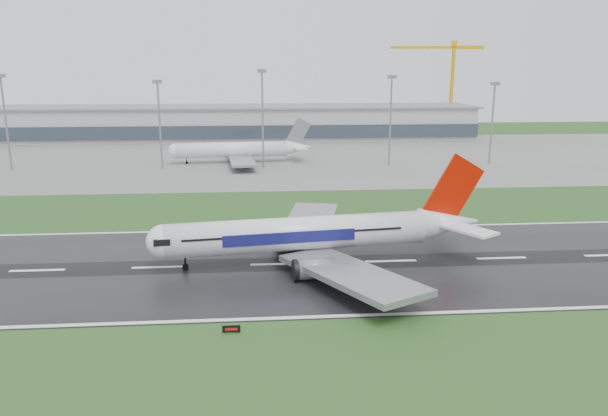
{
  "coord_description": "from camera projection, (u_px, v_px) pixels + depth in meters",
  "views": [
    {
      "loc": [
        17.42,
        -91.99,
        32.65
      ],
      "look_at": [
        25.69,
        12.0,
        7.0
      ],
      "focal_mm": 33.28,
      "sensor_mm": 36.0,
      "label": 1
    }
  ],
  "objects": [
    {
      "name": "runway",
      "position": [
        159.0,
        267.0,
        95.49
      ],
      "size": [
        400.0,
        45.0,
        0.1
      ],
      "primitive_type": "cube",
      "color": "black",
      "rests_on": "ground"
    },
    {
      "name": "terminal",
      "position": [
        223.0,
        123.0,
        272.8
      ],
      "size": [
        240.0,
        36.0,
        15.0
      ],
      "primitive_type": "cube",
      "color": "#94989F",
      "rests_on": "ground"
    },
    {
      "name": "floodmast_5",
      "position": [
        492.0,
        126.0,
        196.63
      ],
      "size": [
        0.64,
        0.64,
        27.44
      ],
      "primitive_type": "cylinder",
      "color": "gray",
      "rests_on": "ground"
    },
    {
      "name": "floodmast_1",
      "position": [
        6.0,
        125.0,
        183.7
      ],
      "size": [
        0.64,
        0.64,
        30.21
      ],
      "primitive_type": "cylinder",
      "color": "gray",
      "rests_on": "ground"
    },
    {
      "name": "floodmast_3",
      "position": [
        263.0,
        121.0,
        189.97
      ],
      "size": [
        0.64,
        0.64,
        31.67
      ],
      "primitive_type": "cylinder",
      "color": "gray",
      "rests_on": "ground"
    },
    {
      "name": "floodmast_4",
      "position": [
        390.0,
        123.0,
        193.57
      ],
      "size": [
        0.64,
        0.64,
        29.77
      ],
      "primitive_type": "cylinder",
      "color": "gray",
      "rests_on": "ground"
    },
    {
      "name": "parked_airliner",
      "position": [
        238.0,
        141.0,
        201.63
      ],
      "size": [
        56.43,
        53.22,
        15.22
      ],
      "primitive_type": null,
      "rotation": [
        0.0,
        0.0,
        0.1
      ],
      "color": "white",
      "rests_on": "apron"
    },
    {
      "name": "main_airliner",
      "position": [
        321.0,
        212.0,
        96.8
      ],
      "size": [
        65.55,
        63.13,
        17.37
      ],
      "primitive_type": null,
      "rotation": [
        0.0,
        0.0,
        0.13
      ],
      "color": "white",
      "rests_on": "runway"
    },
    {
      "name": "tower_crane",
      "position": [
        452.0,
        88.0,
        292.6
      ],
      "size": [
        47.59,
        7.49,
        46.75
      ],
      "primitive_type": null,
      "rotation": [
        0.0,
        0.0,
        -0.1
      ],
      "color": "#DCA107",
      "rests_on": "ground"
    },
    {
      "name": "floodmast_2",
      "position": [
        160.0,
        127.0,
        187.73
      ],
      "size": [
        0.64,
        0.64,
        28.29
      ],
      "primitive_type": "cylinder",
      "color": "gray",
      "rests_on": "ground"
    },
    {
      "name": "runway_sign",
      "position": [
        231.0,
        329.0,
        71.67
      ],
      "size": [
        2.31,
        0.63,
        1.04
      ],
      "primitive_type": null,
      "rotation": [
        0.0,
        0.0,
        -0.16
      ],
      "color": "black",
      "rests_on": "ground"
    },
    {
      "name": "apron",
      "position": [
        214.0,
        157.0,
        216.5
      ],
      "size": [
        400.0,
        130.0,
        0.08
      ],
      "primitive_type": "cube",
      "color": "slate",
      "rests_on": "ground"
    },
    {
      "name": "ground",
      "position": [
        159.0,
        268.0,
        95.5
      ],
      "size": [
        520.0,
        520.0,
        0.0
      ],
      "primitive_type": "plane",
      "color": "#20471A",
      "rests_on": "ground"
    }
  ]
}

